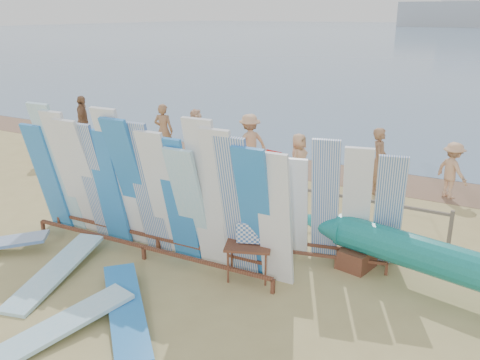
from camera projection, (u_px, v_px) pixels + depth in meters
The scene contains 22 objects.
ground at pixel (135, 244), 11.04m from camera, with size 160.00×160.00×0.00m, color tan.
wet_sand_strip at pixel (276, 163), 17.01m from camera, with size 40.00×2.60×0.01m, color brown.
distant_ship at pixel (471, 10), 164.14m from camera, with size 45.00×8.00×14.00m.
fence at pixel (208, 179), 13.33m from camera, with size 12.08×0.08×0.90m.
main_surfboard_rack at pixel (147, 192), 10.15m from camera, with size 6.20×1.01×3.09m.
side_surfboard_rack at pixel (341, 208), 9.81m from camera, with size 2.41×1.17×2.62m.
outrigger_canoe at pixel (463, 270), 8.59m from camera, with size 7.21×2.15×1.03m.
vendor_table at pixel (248, 260), 9.51m from camera, with size 1.00×0.86×1.13m.
flat_board_a at pixel (57, 278), 9.65m from camera, with size 0.56×2.70×0.07m, color #8FCBE5.
flat_board_d at pixel (126, 316), 8.44m from camera, with size 0.56×2.70×0.07m, color #297BCF.
flat_board_b at pixel (54, 337), 7.88m from camera, with size 0.56×2.70×0.07m, color #8FCBE5.
beach_chair_left at pixel (229, 185), 13.96m from camera, with size 0.67×0.69×0.94m.
beach_chair_right at pixel (249, 186), 13.87m from camera, with size 0.65×0.68×0.95m.
stroller at pixel (265, 179), 13.82m from camera, with size 0.77×0.98×1.20m.
beachgoer_extra_1 at pixel (83, 121), 18.88m from camera, with size 1.10×0.48×1.88m, color #8C6042.
beachgoer_6 at pixel (298, 160), 14.53m from camera, with size 0.76×0.36×1.55m, color tan.
beachgoer_11 at pixel (196, 130), 18.22m from camera, with size 1.42×0.46×1.54m, color beige.
beachgoer_1 at pixel (164, 131), 17.39m from camera, with size 0.68×0.37×1.86m, color #8C6042.
beachgoer_9 at pixel (452, 170), 13.58m from camera, with size 1.00×0.41×1.54m, color tan.
beachgoer_7 at pixel (379, 161), 13.91m from camera, with size 0.67×0.37×1.84m, color #8C6042.
beachgoer_3 at pixel (250, 143), 15.77m from camera, with size 1.19×0.49×1.84m, color tan.
beachgoer_0 at pixel (48, 137), 16.85m from camera, with size 0.85×0.40×1.73m, color tan.
Camera 1 is at (6.89, -7.65, 4.81)m, focal length 38.00 mm.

